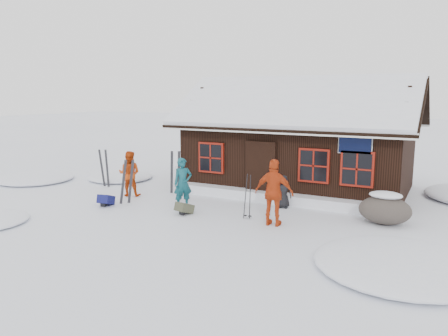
{
  "coord_description": "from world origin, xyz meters",
  "views": [
    {
      "loc": [
        6.78,
        -11.56,
        3.71
      ],
      "look_at": [
        0.24,
        0.9,
        1.3
      ],
      "focal_mm": 35.0,
      "sensor_mm": 36.0,
      "label": 1
    }
  ],
  "objects_px": {
    "skier_crouched": "(284,192)",
    "boulder": "(385,209)",
    "skier_teal": "(183,183)",
    "backpack_olive": "(184,210)",
    "skier_orange_right": "(274,193)",
    "ski_pair_left": "(127,182)",
    "backpack_blue": "(106,202)",
    "ski_poles": "(248,197)",
    "skier_orange_left": "(129,174)"
  },
  "relations": [
    {
      "from": "skier_crouched",
      "to": "boulder",
      "type": "height_order",
      "value": "skier_crouched"
    },
    {
      "from": "skier_teal",
      "to": "boulder",
      "type": "distance_m",
      "value": 6.21
    },
    {
      "from": "skier_crouched",
      "to": "backpack_olive",
      "type": "bearing_deg",
      "value": -150.11
    },
    {
      "from": "skier_orange_right",
      "to": "backpack_olive",
      "type": "height_order",
      "value": "skier_orange_right"
    },
    {
      "from": "boulder",
      "to": "skier_teal",
      "type": "bearing_deg",
      "value": -168.3
    },
    {
      "from": "ski_pair_left",
      "to": "backpack_blue",
      "type": "bearing_deg",
      "value": -155.22
    },
    {
      "from": "ski_poles",
      "to": "backpack_blue",
      "type": "bearing_deg",
      "value": -170.09
    },
    {
      "from": "skier_teal",
      "to": "backpack_olive",
      "type": "distance_m",
      "value": 0.99
    },
    {
      "from": "skier_teal",
      "to": "skier_orange_right",
      "type": "bearing_deg",
      "value": -56.15
    },
    {
      "from": "ski_poles",
      "to": "backpack_olive",
      "type": "distance_m",
      "value": 2.06
    },
    {
      "from": "ski_poles",
      "to": "backpack_olive",
      "type": "height_order",
      "value": "ski_poles"
    },
    {
      "from": "skier_orange_right",
      "to": "skier_crouched",
      "type": "relative_size",
      "value": 1.76
    },
    {
      "from": "skier_orange_right",
      "to": "backpack_blue",
      "type": "distance_m",
      "value": 5.84
    },
    {
      "from": "skier_orange_left",
      "to": "ski_poles",
      "type": "distance_m",
      "value": 5.1
    },
    {
      "from": "ski_pair_left",
      "to": "backpack_blue",
      "type": "distance_m",
      "value": 0.94
    },
    {
      "from": "ski_poles",
      "to": "ski_pair_left",
      "type": "bearing_deg",
      "value": -177.02
    },
    {
      "from": "skier_orange_left",
      "to": "skier_crouched",
      "type": "height_order",
      "value": "skier_orange_left"
    },
    {
      "from": "skier_orange_left",
      "to": "backpack_olive",
      "type": "height_order",
      "value": "skier_orange_left"
    },
    {
      "from": "ski_pair_left",
      "to": "backpack_blue",
      "type": "xyz_separation_m",
      "value": [
        -0.41,
        -0.61,
        -0.59
      ]
    },
    {
      "from": "skier_orange_left",
      "to": "skier_orange_right",
      "type": "relative_size",
      "value": 0.87
    },
    {
      "from": "skier_teal",
      "to": "backpack_olive",
      "type": "relative_size",
      "value": 3.31
    },
    {
      "from": "skier_orange_left",
      "to": "boulder",
      "type": "xyz_separation_m",
      "value": [
        8.77,
        0.65,
        -0.39
      ]
    },
    {
      "from": "skier_teal",
      "to": "skier_orange_left",
      "type": "distance_m",
      "value": 2.78
    },
    {
      "from": "skier_crouched",
      "to": "ski_pair_left",
      "type": "relative_size",
      "value": 0.7
    },
    {
      "from": "skier_teal",
      "to": "ski_pair_left",
      "type": "xyz_separation_m",
      "value": [
        -2.06,
        -0.31,
        -0.11
      ]
    },
    {
      "from": "backpack_olive",
      "to": "backpack_blue",
      "type": "bearing_deg",
      "value": -159.88
    },
    {
      "from": "ski_poles",
      "to": "backpack_blue",
      "type": "height_order",
      "value": "ski_poles"
    },
    {
      "from": "skier_teal",
      "to": "boulder",
      "type": "xyz_separation_m",
      "value": [
        6.06,
        1.26,
        -0.4
      ]
    },
    {
      "from": "ski_poles",
      "to": "backpack_olive",
      "type": "xyz_separation_m",
      "value": [
        -1.94,
        -0.49,
        -0.52
      ]
    },
    {
      "from": "skier_crouched",
      "to": "backpack_blue",
      "type": "distance_m",
      "value": 5.91
    },
    {
      "from": "skier_crouched",
      "to": "skier_teal",
      "type": "bearing_deg",
      "value": -162.34
    },
    {
      "from": "boulder",
      "to": "ski_poles",
      "type": "relative_size",
      "value": 1.05
    },
    {
      "from": "skier_orange_left",
      "to": "ski_pair_left",
      "type": "height_order",
      "value": "skier_orange_left"
    },
    {
      "from": "skier_crouched",
      "to": "backpack_blue",
      "type": "relative_size",
      "value": 2.07
    },
    {
      "from": "backpack_blue",
      "to": "backpack_olive",
      "type": "distance_m",
      "value": 2.9
    },
    {
      "from": "skier_teal",
      "to": "ski_poles",
      "type": "distance_m",
      "value": 2.35
    },
    {
      "from": "ski_pair_left",
      "to": "backpack_olive",
      "type": "xyz_separation_m",
      "value": [
        2.47,
        -0.26,
        -0.59
      ]
    },
    {
      "from": "boulder",
      "to": "ski_pair_left",
      "type": "relative_size",
      "value": 0.95
    },
    {
      "from": "skier_orange_right",
      "to": "ski_pair_left",
      "type": "distance_m",
      "value": 5.35
    },
    {
      "from": "skier_orange_left",
      "to": "ski_poles",
      "type": "relative_size",
      "value": 1.19
    },
    {
      "from": "backpack_olive",
      "to": "skier_orange_right",
      "type": "bearing_deg",
      "value": 17.14
    },
    {
      "from": "backpack_blue",
      "to": "skier_teal",
      "type": "bearing_deg",
      "value": 6.7
    },
    {
      "from": "skier_teal",
      "to": "skier_orange_right",
      "type": "distance_m",
      "value": 3.31
    },
    {
      "from": "skier_crouched",
      "to": "skier_orange_left",
      "type": "bearing_deg",
      "value": 178.55
    },
    {
      "from": "backpack_blue",
      "to": "ski_poles",
      "type": "bearing_deg",
      "value": -3.83
    },
    {
      "from": "ski_pair_left",
      "to": "ski_poles",
      "type": "xyz_separation_m",
      "value": [
        4.4,
        0.23,
        -0.07
      ]
    },
    {
      "from": "skier_crouched",
      "to": "ski_poles",
      "type": "xyz_separation_m",
      "value": [
        -0.52,
        -1.68,
        0.11
      ]
    },
    {
      "from": "ski_poles",
      "to": "backpack_olive",
      "type": "relative_size",
      "value": 2.76
    },
    {
      "from": "ski_poles",
      "to": "backpack_blue",
      "type": "distance_m",
      "value": 4.91
    },
    {
      "from": "skier_orange_right",
      "to": "backpack_blue",
      "type": "relative_size",
      "value": 3.64
    }
  ]
}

